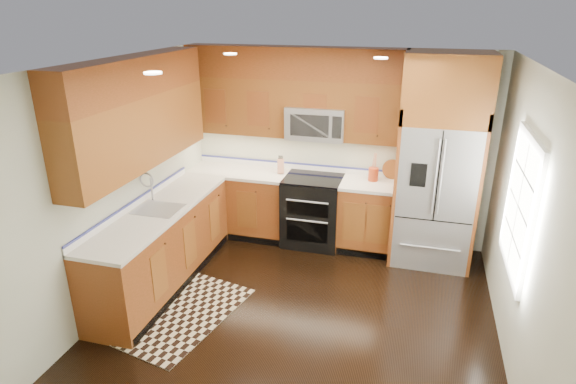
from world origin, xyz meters
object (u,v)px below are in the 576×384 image
(range, at_px, (313,211))
(utensil_crock, at_px, (373,171))
(refrigerator, at_px, (438,163))
(rug, at_px, (183,314))
(knife_block, at_px, (281,166))

(range, bearing_deg, utensil_crock, 9.19)
(refrigerator, height_order, rug, refrigerator)
(range, distance_m, utensil_crock, 0.98)
(rug, height_order, knife_block, knife_block)
(range, xyz_separation_m, refrigerator, (1.55, -0.04, 0.83))
(knife_block, bearing_deg, utensil_crock, 1.01)
(rug, bearing_deg, range, 76.96)
(utensil_crock, bearing_deg, refrigerator, -11.78)
(refrigerator, distance_m, knife_block, 2.05)
(rug, height_order, utensil_crock, utensil_crock)
(range, relative_size, knife_block, 3.87)
(refrigerator, relative_size, knife_block, 10.65)
(refrigerator, distance_m, utensil_crock, 0.83)
(rug, relative_size, knife_block, 6.05)
(rug, xyz_separation_m, utensil_crock, (1.72, 2.13, 1.06))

